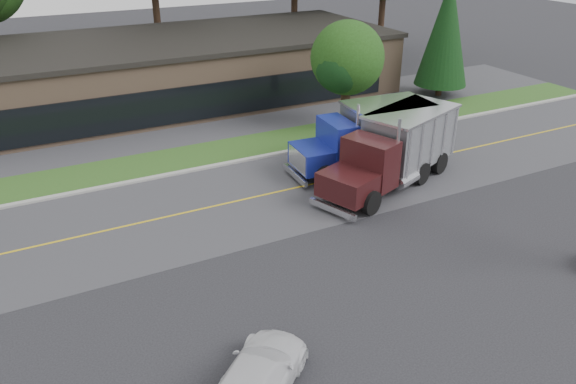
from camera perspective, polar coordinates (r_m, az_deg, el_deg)
name	(u,v)px	position (r m, az deg, el deg)	size (l,w,h in m)	color
ground	(331,316)	(18.87, 4.37, -12.41)	(140.00, 140.00, 0.00)	#343439
road	(229,203)	(25.71, -6.05, -1.14)	(60.00, 8.00, 0.02)	#4C4C51
center_line	(229,203)	(25.71, -6.05, -1.14)	(60.00, 0.12, 0.01)	gold
curb	(198,170)	(29.30, -9.09, 2.23)	(60.00, 0.30, 0.12)	#9E9E99
grass_verge	(187,158)	(30.89, -10.18, 3.43)	(60.00, 3.40, 0.03)	#27511B
far_parking	(162,130)	(35.40, -12.69, 6.19)	(60.00, 7.00, 0.02)	#4C4C51
strip_mall	(163,72)	(40.88, -12.55, 11.82)	(32.00, 12.00, 4.00)	#8A6C55
evergreen_right	(446,31)	(41.94, 15.75, 15.50)	(3.69, 3.69, 8.40)	#382619
tree_verge	(348,61)	(33.74, 6.08, 13.06)	(4.57, 4.30, 6.52)	#382619
dump_truck_blue	(369,135)	(28.80, 8.26, 5.72)	(7.33, 3.12, 3.36)	black
dump_truck_maroon	(396,147)	(27.46, 10.93, 4.49)	(8.70, 5.21, 3.36)	black
rally_car	(256,379)	(15.85, -3.23, -18.40)	(1.80, 4.42, 1.28)	silver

